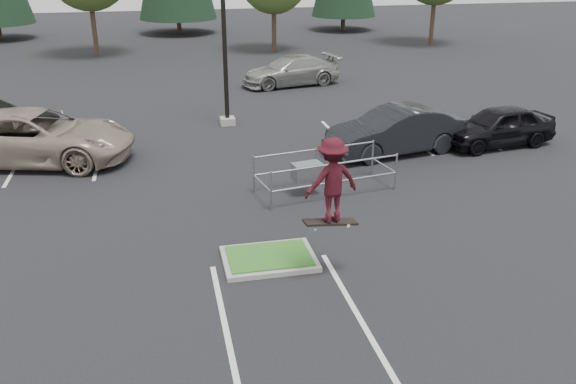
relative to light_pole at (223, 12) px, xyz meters
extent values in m
plane|color=black|center=(-0.50, -12.00, -4.56)|extent=(120.00, 120.00, 0.00)
cube|color=#9B9990|center=(-0.50, -12.00, -4.50)|extent=(2.20, 1.60, 0.12)
cube|color=#296520|center=(-0.50, -12.00, -4.42)|extent=(1.95, 1.35, 0.05)
cube|color=silver|center=(-5.00, -3.00, -4.56)|extent=(0.12, 5.20, 0.01)
cube|color=silver|center=(-7.70, -3.00, -4.56)|extent=(0.12, 5.20, 0.01)
cube|color=silver|center=(4.00, -3.00, -4.56)|extent=(0.12, 5.20, 0.01)
cube|color=silver|center=(6.70, -3.00, -4.56)|extent=(0.12, 5.20, 0.01)
cube|color=silver|center=(9.40, -3.00, -4.56)|extent=(0.12, 5.20, 0.01)
cube|color=silver|center=(-1.85, -15.00, -4.56)|extent=(0.12, 6.00, 0.01)
cube|color=silver|center=(0.85, -15.00, -4.56)|extent=(0.12, 6.00, 0.01)
cube|color=#9B9990|center=(0.00, 0.00, -4.41)|extent=(0.60, 0.60, 0.30)
cylinder|color=black|center=(0.00, 0.00, 0.44)|extent=(0.18, 0.18, 10.00)
cylinder|color=#38281C|center=(-6.50, 18.50, -2.81)|extent=(0.32, 0.32, 3.50)
cylinder|color=#38281C|center=(5.50, 17.80, -3.04)|extent=(0.32, 0.32, 3.04)
cylinder|color=#38281C|center=(17.50, 18.30, -2.85)|extent=(0.32, 0.32, 3.42)
cylinder|color=#38281C|center=(-0.50, 28.50, -3.96)|extent=(0.36, 0.36, 1.20)
cylinder|color=#38281C|center=(13.50, 27.50, -3.96)|extent=(0.36, 0.36, 1.20)
cylinder|color=gray|center=(0.11, -9.06, -3.97)|extent=(0.06, 0.06, 1.17)
cylinder|color=gray|center=(-0.13, -7.65, -3.97)|extent=(0.06, 0.06, 1.17)
cylinder|color=gray|center=(2.12, -8.70, -3.97)|extent=(0.06, 0.06, 1.17)
cylinder|color=gray|center=(1.88, -7.30, -3.97)|extent=(0.06, 0.06, 1.17)
cylinder|color=gray|center=(4.13, -8.35, -3.97)|extent=(0.06, 0.06, 1.17)
cylinder|color=gray|center=(3.89, -6.94, -3.97)|extent=(0.06, 0.06, 1.17)
cylinder|color=gray|center=(2.12, -8.70, -4.00)|extent=(4.03, 0.76, 0.05)
cylinder|color=gray|center=(2.12, -8.70, -3.44)|extent=(4.03, 0.76, 0.05)
cylinder|color=gray|center=(1.88, -7.30, -4.00)|extent=(4.03, 0.76, 0.05)
cylinder|color=gray|center=(1.88, -7.30, -3.44)|extent=(4.03, 0.76, 0.05)
cube|color=gray|center=(1.40, -8.11, -3.82)|extent=(0.95, 0.67, 0.49)
cube|color=black|center=(0.70, -13.00, -3.19)|extent=(1.25, 0.46, 0.20)
cylinder|color=beige|center=(0.32, -13.13, -3.26)|extent=(0.08, 0.04, 0.08)
cylinder|color=beige|center=(0.32, -12.87, -3.26)|extent=(0.08, 0.04, 0.08)
cylinder|color=beige|center=(1.08, -13.13, -3.26)|extent=(0.08, 0.04, 0.08)
cylinder|color=beige|center=(1.08, -12.87, -3.26)|extent=(0.08, 0.04, 0.08)
imported|color=maroon|center=(0.70, -13.00, -2.20)|extent=(1.32, 0.91, 1.88)
imported|color=gray|center=(-7.00, -3.24, -3.65)|extent=(7.06, 4.52, 1.81)
imported|color=black|center=(5.43, -5.00, -3.73)|extent=(5.26, 2.68, 1.65)
imported|color=black|center=(9.50, -5.00, -3.81)|extent=(4.57, 2.34, 1.49)
imported|color=gray|center=(4.30, 6.85, -3.80)|extent=(5.57, 3.09, 1.53)
camera|label=1|loc=(-2.81, -24.65, 2.50)|focal=38.00mm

